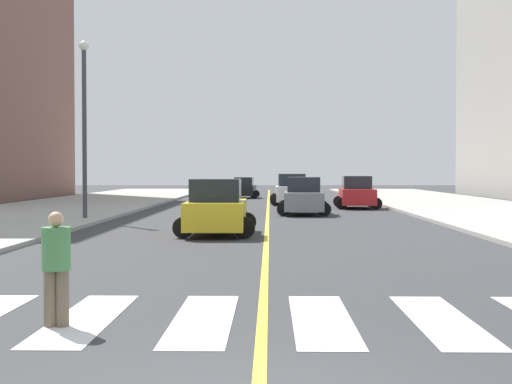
{
  "coord_description": "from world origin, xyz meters",
  "views": [
    {
      "loc": [
        0.11,
        -7.02,
        2.25
      ],
      "look_at": [
        -0.62,
        31.3,
        1.16
      ],
      "focal_mm": 51.19,
      "sensor_mm": 36.0,
      "label": 1
    }
  ],
  "objects": [
    {
      "name": "crosswalk_paint",
      "position": [
        0.0,
        4.0,
        0.01
      ],
      "size": [
        13.5,
        4.0,
        0.01
      ],
      "color": "silver",
      "rests_on": "ground"
    },
    {
      "name": "pedestrian_crossing",
      "position": [
        -2.97,
        3.4,
        0.92
      ],
      "size": [
        0.41,
        0.41,
        1.67
      ],
      "rotation": [
        0.0,
        0.0,
        0.05
      ],
      "color": "brown",
      "rests_on": "ground"
    },
    {
      "name": "car_white_fifth",
      "position": [
        1.56,
        41.61,
        0.97
      ],
      "size": [
        2.92,
        4.66,
        2.08
      ],
      "rotation": [
        0.0,
        0.0,
        3.15
      ],
      "color": "silver",
      "rests_on": "ground"
    },
    {
      "name": "car_black_third",
      "position": [
        -2.04,
        53.98,
        0.82
      ],
      "size": [
        2.56,
        3.99,
        1.75
      ],
      "rotation": [
        0.0,
        0.0,
        -0.05
      ],
      "color": "black",
      "rests_on": "ground"
    },
    {
      "name": "car_yellow_second",
      "position": [
        -1.77,
        18.63,
        0.93
      ],
      "size": [
        2.78,
        4.45,
        1.98
      ],
      "rotation": [
        0.0,
        0.0,
        0.01
      ],
      "color": "gold",
      "rests_on": "ground"
    },
    {
      "name": "street_lamp",
      "position": [
        -8.23,
        25.64,
        4.8
      ],
      "size": [
        0.44,
        0.44,
        7.94
      ],
      "color": "#38383D",
      "rests_on": "sidewalk_kerb_west"
    },
    {
      "name": "lane_divider_paint",
      "position": [
        0.0,
        40.0,
        0.01
      ],
      "size": [
        0.16,
        80.0,
        0.01
      ],
      "primitive_type": "cube",
      "color": "yellow",
      "rests_on": "ground"
    },
    {
      "name": "car_gray_nearest",
      "position": [
        1.86,
        30.77,
        0.91
      ],
      "size": [
        2.8,
        4.41,
        1.95
      ],
      "rotation": [
        0.0,
        0.0,
        3.11
      ],
      "color": "slate",
      "rests_on": "ground"
    },
    {
      "name": "car_red_fourth",
      "position": [
        5.4,
        37.33,
        0.92
      ],
      "size": [
        2.84,
        4.45,
        1.96
      ],
      "rotation": [
        0.0,
        0.0,
        3.1
      ],
      "color": "red",
      "rests_on": "ground"
    }
  ]
}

